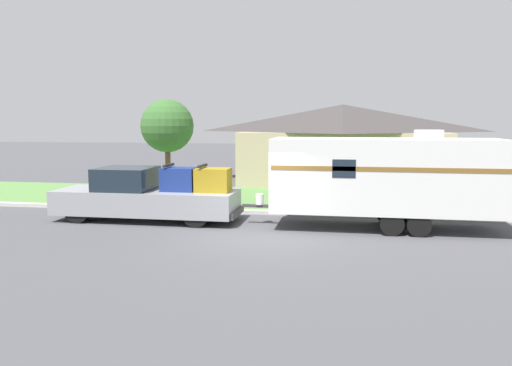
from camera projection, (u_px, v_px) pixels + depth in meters
name	position (u px, v px, depth m)	size (l,w,h in m)	color
ground_plane	(257.00, 237.00, 14.94)	(120.00, 120.00, 0.00)	#47474C
curb_strip	(274.00, 212.00, 18.60)	(80.00, 0.30, 0.14)	beige
lawn_strip	(285.00, 199.00, 22.17)	(80.00, 7.00, 0.03)	#568442
house_across_street	(342.00, 142.00, 28.72)	(11.78, 8.60, 4.39)	tan
pickup_truck	(148.00, 196.00, 17.40)	(6.48, 2.00, 1.99)	black
travel_trailer	(385.00, 175.00, 15.95)	(8.23, 2.27, 3.19)	black
mailbox	(171.00, 182.00, 20.34)	(0.48, 0.20, 1.29)	brown
tree_in_yard	(167.00, 126.00, 21.97)	(2.34, 2.34, 4.41)	brown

